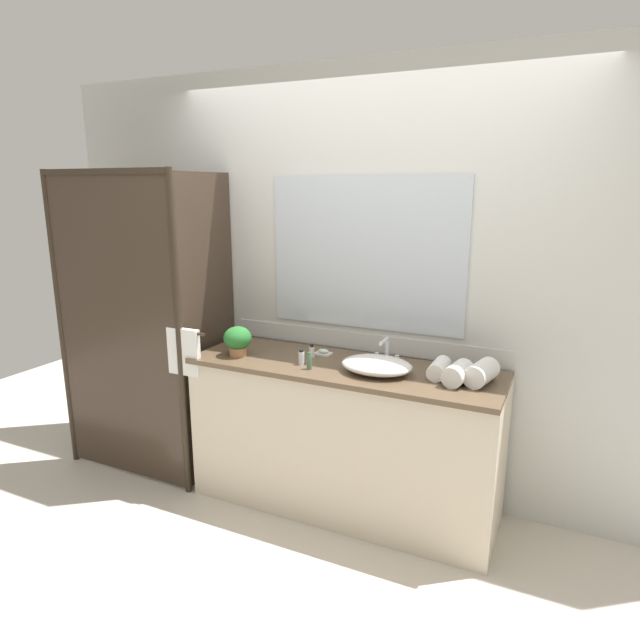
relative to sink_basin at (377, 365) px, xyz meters
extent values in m
plane|color=beige|center=(-0.21, 0.04, -0.94)|extent=(8.00, 8.00, 0.00)
cube|color=silver|center=(-0.21, 0.39, 0.36)|extent=(4.40, 0.05, 2.60)
cube|color=silver|center=(-0.21, 0.36, 0.01)|extent=(1.80, 0.01, 0.11)
cube|color=silver|center=(-0.21, 0.36, 0.56)|extent=(1.22, 0.01, 0.91)
cube|color=beige|center=(-0.21, 0.05, -0.51)|extent=(1.80, 0.56, 0.87)
cube|color=brown|center=(-0.21, 0.04, -0.06)|extent=(1.80, 0.58, 0.03)
cylinder|color=#2D2319|center=(-2.16, -0.23, 0.06)|extent=(0.04, 0.04, 2.00)
cylinder|color=#2D2319|center=(-1.16, -0.23, 0.06)|extent=(0.04, 0.04, 2.00)
cube|color=#2D2319|center=(-1.66, -0.23, 1.04)|extent=(1.00, 0.04, 0.04)
cube|color=#382B21|center=(-1.66, -0.23, 0.06)|extent=(0.96, 0.01, 1.96)
cube|color=#382B21|center=(-1.16, 0.06, 0.06)|extent=(0.01, 0.57, 1.96)
cylinder|color=#2D2319|center=(-1.14, -0.22, 0.11)|extent=(0.32, 0.02, 0.02)
cube|color=white|center=(-1.14, -0.22, -0.01)|extent=(0.22, 0.04, 0.29)
ellipsoid|color=white|center=(0.00, 0.00, 0.00)|extent=(0.39, 0.30, 0.09)
cube|color=silver|center=(0.00, 0.17, -0.03)|extent=(0.17, 0.04, 0.02)
cylinder|color=silver|center=(0.00, 0.17, 0.04)|extent=(0.02, 0.02, 0.13)
cylinder|color=silver|center=(0.00, 0.11, 0.11)|extent=(0.02, 0.12, 0.02)
cylinder|color=silver|center=(-0.06, 0.17, -0.01)|extent=(0.02, 0.02, 0.04)
cylinder|color=silver|center=(0.06, 0.17, -0.01)|extent=(0.02, 0.02, 0.04)
cylinder|color=#B77A51|center=(-0.86, -0.06, -0.02)|extent=(0.10, 0.10, 0.05)
ellipsoid|color=#266B2B|center=(-0.86, -0.06, 0.07)|extent=(0.17, 0.17, 0.14)
cube|color=silver|center=(-0.40, 0.17, -0.04)|extent=(0.10, 0.07, 0.01)
ellipsoid|color=silver|center=(-0.40, 0.17, -0.02)|extent=(0.07, 0.04, 0.02)
cylinder|color=silver|center=(-0.44, -0.05, -0.01)|extent=(0.03, 0.03, 0.08)
cylinder|color=black|center=(-0.44, -0.05, 0.04)|extent=(0.03, 0.03, 0.01)
cylinder|color=white|center=(-0.44, 0.09, -0.01)|extent=(0.03, 0.03, 0.07)
cylinder|color=black|center=(-0.44, 0.09, 0.03)|extent=(0.02, 0.02, 0.01)
cylinder|color=#4C7056|center=(-0.36, -0.10, 0.00)|extent=(0.03, 0.03, 0.08)
cylinder|color=#2D6638|center=(-0.36, -0.10, 0.05)|extent=(0.02, 0.02, 0.01)
cylinder|color=white|center=(0.55, 0.07, 0.02)|extent=(0.16, 0.24, 0.12)
cylinder|color=white|center=(0.44, 0.02, 0.01)|extent=(0.14, 0.21, 0.11)
cylinder|color=white|center=(0.33, 0.08, 0.00)|extent=(0.10, 0.19, 0.10)
camera|label=1|loc=(0.94, -2.71, 0.95)|focal=30.76mm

